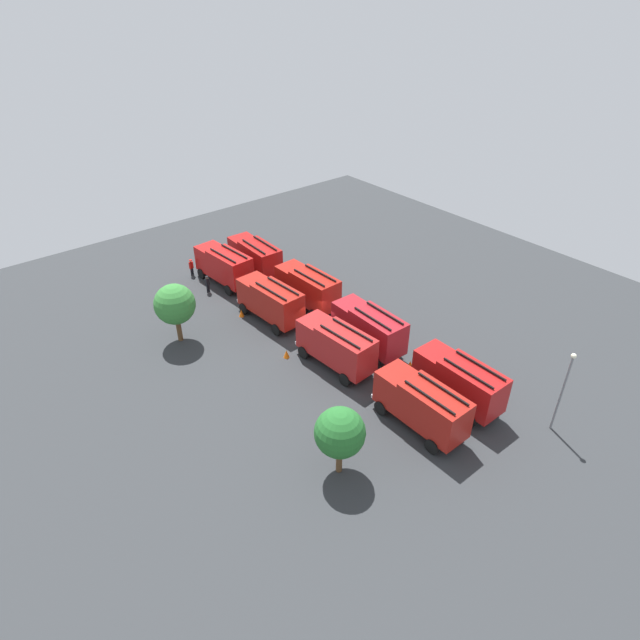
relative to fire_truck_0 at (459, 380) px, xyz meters
name	(u,v)px	position (x,y,z in m)	size (l,w,h in m)	color
ground_plane	(320,333)	(13.65, 2.06, -2.15)	(64.02, 64.02, 0.00)	#2D3033
fire_truck_0	(459,380)	(0.00, 0.00, 0.00)	(7.23, 2.84, 3.88)	#A61514
fire_truck_1	(369,327)	(9.28, 0.28, 0.00)	(7.25, 2.88, 3.88)	maroon
fire_truck_2	(308,287)	(18.02, 0.01, 0.00)	(7.28, 2.96, 3.88)	#A51810
fire_truck_3	(255,256)	(26.78, 0.23, 0.00)	(7.25, 2.89, 3.88)	#9B1210
fire_truck_4	(422,403)	(0.05, 4.07, 0.00)	(7.20, 2.76, 3.88)	#9D1912
fire_truck_5	(336,345)	(9.12, 4.09, 0.00)	(7.34, 3.13, 3.88)	#A81C1B
fire_truck_6	(270,300)	(18.23, 4.20, 0.00)	(7.34, 3.13, 3.88)	maroon
fire_truck_7	(224,265)	(27.08, 3.83, 0.00)	(7.37, 3.20, 3.88)	#AF1312
firefighter_0	(298,272)	(22.59, -2.36, -1.11)	(0.45, 0.48, 1.83)	black
firefighter_1	(191,267)	(30.88, 5.71, -1.11)	(0.34, 0.47, 1.83)	black
firefighter_2	(207,283)	(26.58, 6.19, -1.13)	(0.34, 0.47, 1.81)	black
tree_0	(340,433)	(0.61, 11.17, 1.25)	(3.26, 3.26, 5.05)	brown
tree_1	(175,304)	(20.67, 12.30, 1.52)	(3.52, 3.52, 5.46)	brown
traffic_cone_0	(410,364)	(5.12, -0.57, -1.86)	(0.41, 0.41, 0.58)	#F2600C
traffic_cone_1	(286,354)	(12.63, 6.57, -1.79)	(0.51, 0.51, 0.73)	#F2600C
traffic_cone_2	(241,313)	(20.54, 6.03, -1.80)	(0.50, 0.50, 0.71)	#F2600C
lamppost	(564,386)	(-6.08, -3.08, 1.72)	(0.36, 0.36, 6.61)	slate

